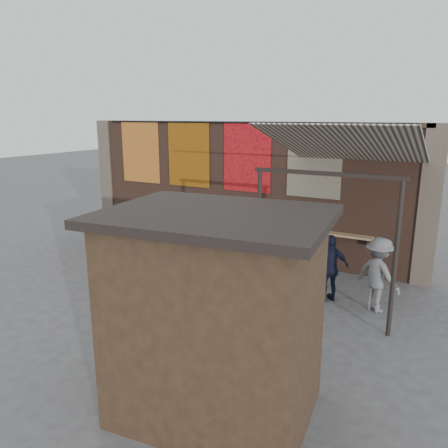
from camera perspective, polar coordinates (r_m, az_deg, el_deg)
name	(u,v)px	position (r m, az deg, el deg)	size (l,w,h in m)	color
ground	(193,281)	(11.45, -4.03, -7.41)	(70.00, 70.00, 0.00)	#474749
brick_wall	(241,190)	(13.19, 2.18, 4.51)	(10.00, 0.40, 4.00)	brown
pier_left	(111,178)	(16.17, -14.60, 5.84)	(0.50, 0.50, 4.00)	#4C4238
pier_right	(430,207)	(11.85, 25.28, 2.08)	(0.50, 0.50, 4.00)	#4C4238
eating_counter	(235,221)	(13.05, 1.42, 0.38)	(8.00, 0.32, 0.05)	#9E7A51
shelf_box	(252,219)	(12.74, 3.71, 0.68)	(0.56, 0.33, 0.24)	white
tapestry_redgold	(140,152)	(14.85, -10.86, 9.23)	(1.50, 0.02, 2.00)	maroon
tapestry_sun	(189,154)	(13.72, -4.63, 9.06)	(1.50, 0.02, 2.00)	orange
tapestry_orange	(247,157)	(12.73, 3.00, 8.70)	(1.50, 0.02, 2.00)	red
tapestry_multi	(314,161)	(12.00, 11.71, 8.11)	(1.50, 0.02, 2.00)	#21627C
hang_rail	(238,122)	(12.81, 1.79, 13.13)	(0.06, 0.06, 9.50)	black
scooter_stool_0	(163,237)	(14.25, -7.93, -1.71)	(0.33, 0.73, 0.69)	#196442
scooter_stool_1	(178,240)	(13.88, -6.04, -2.05)	(0.33, 0.74, 0.70)	#0E4918
scooter_stool_2	(193,242)	(13.59, -4.11, -2.31)	(0.35, 0.77, 0.73)	maroon
scooter_stool_3	(209,245)	(13.29, -1.99, -2.70)	(0.34, 0.75, 0.71)	black
scooter_stool_4	(225,245)	(13.08, 0.12, -2.81)	(0.37, 0.82, 0.78)	black
scooter_stool_5	(241,250)	(12.82, 2.22, -3.36)	(0.33, 0.74, 0.70)	#131B48
scooter_stool_6	(259,253)	(12.57, 4.58, -3.75)	(0.33, 0.74, 0.70)	navy
scooter_stool_7	(278,254)	(12.34, 7.06, -3.85)	(0.39, 0.87, 0.82)	navy
diner_left	(180,224)	(13.72, -5.81, 0.01)	(0.64, 0.42, 1.75)	#99C2DF
diner_right	(180,228)	(13.73, -5.71, -0.50)	(0.73, 0.57, 1.50)	#2F2427
shopper_navy	(330,268)	(10.29, 13.67, -5.63)	(0.92, 0.38, 1.57)	black
shopper_grey	(378,275)	(10.06, 19.51, -6.26)	(1.07, 0.62, 1.66)	slate
shopper_tan	(286,249)	(11.08, 8.06, -3.25)	(0.90, 0.58, 1.83)	#9B8362
market_stall	(216,320)	(6.18, -1.06, -12.49)	(2.63, 1.97, 2.85)	black
stall_roof	(215,216)	(5.67, -1.13, 1.04)	(2.94, 2.27, 0.12)	black
stall_sign	(242,255)	(6.81, 2.35, -4.10)	(1.20, 0.04, 0.50)	gold
stall_shelf	(241,316)	(7.19, 2.27, -11.88)	(2.18, 0.10, 0.06)	#473321
awning_canvas	(347,145)	(10.12, 15.72, 9.95)	(3.20, 3.40, 0.03)	beige
awning_ledger	(363,125)	(11.66, 17.72, 12.26)	(3.30, 0.08, 0.12)	#33261C
awning_header	(326,174)	(8.72, 13.20, 6.41)	(3.00, 0.08, 0.08)	black
awning_post_left	(259,240)	(9.50, 4.55, -2.09)	(0.09, 0.09, 3.10)	black
awning_post_right	(395,260)	(8.79, 21.46, -4.40)	(0.09, 0.09, 3.10)	black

